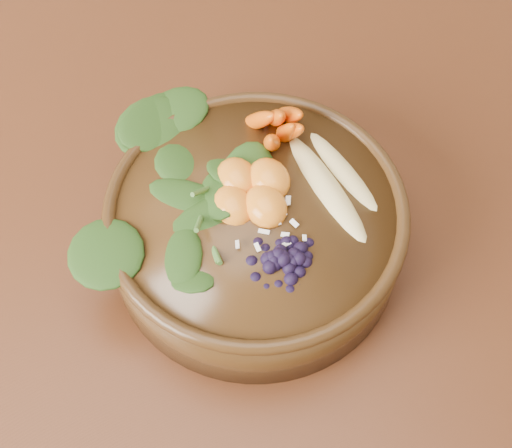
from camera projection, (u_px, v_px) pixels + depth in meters
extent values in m
plane|color=#381E0F|center=(98.00, 425.00, 1.33)|extent=(4.00, 4.00, 0.00)
cylinder|color=#331C0C|center=(353.00, 35.00, 1.37)|extent=(0.07, 0.07, 0.71)
cylinder|color=#402711|center=(256.00, 230.00, 0.64)|extent=(0.28, 0.28, 0.07)
ellipsoid|color=#E0CC84|center=(344.00, 163.00, 0.62)|extent=(0.04, 0.14, 0.02)
ellipsoid|color=#E0CC84|center=(328.00, 178.00, 0.61)|extent=(0.03, 0.14, 0.02)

